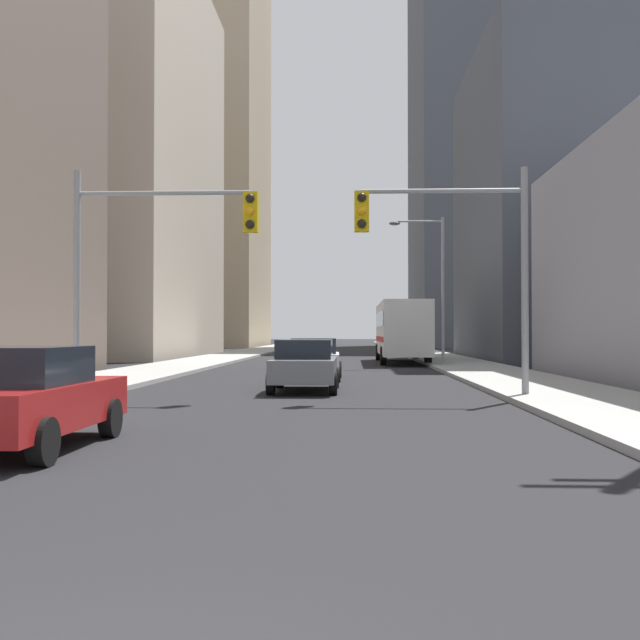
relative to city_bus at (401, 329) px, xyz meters
The scene contains 13 objects.
sidewalk_left 15.33m from the city_bus, 138.51° to the left, with size 3.79×160.00×0.15m, color #9E9E99.
sidewalk_right 10.65m from the city_bus, 73.91° to the left, with size 3.79×160.00×0.15m, color #9E9E99.
city_bus is the anchor object (origin of this frame).
sedan_red 32.97m from the city_bus, 103.48° to the right, with size 1.95×4.21×1.52m.
sedan_grey 21.33m from the city_bus, 101.43° to the right, with size 1.95×4.20×1.52m.
sedan_white 16.12m from the city_bus, 105.17° to the right, with size 1.95×4.24×1.52m.
traffic_signal_near_left 24.81m from the city_bus, 108.82° to the right, with size 4.90×0.44×6.00m.
traffic_signal_near_right 23.49m from the city_bus, 90.78° to the right, with size 4.48×0.44×6.00m.
street_lamp_right 6.06m from the city_bus, 76.69° to the right, with size 2.76×0.32×7.50m.
building_left_mid_office 31.74m from the city_bus, 156.60° to the left, with size 25.10×23.69×28.82m, color #B7A893.
building_left_far_tower 62.27m from the city_bus, 116.84° to the left, with size 22.82×22.62×55.84m, color tan.
building_right_mid_block 16.45m from the city_bus, 25.59° to the left, with size 15.79×18.89×19.81m, color #4C515B.
building_right_far_highrise 60.62m from the city_bus, 76.61° to the left, with size 14.27×23.88×61.68m, color #4C515B.
Camera 1 is at (1.39, -2.91, 1.72)m, focal length 42.08 mm.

